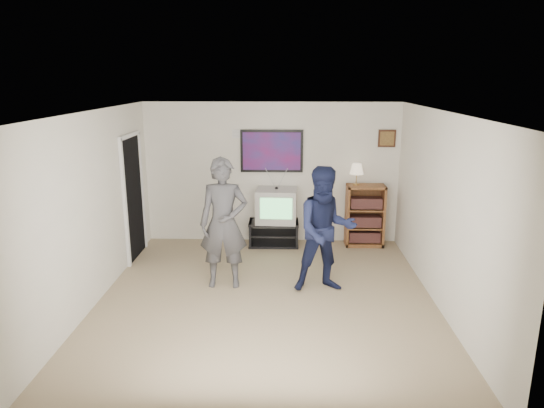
# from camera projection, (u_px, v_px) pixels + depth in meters

# --- Properties ---
(room_shell) EXTENTS (4.51, 5.00, 2.51)m
(room_shell) POSITION_uv_depth(u_px,v_px,m) (267.00, 204.00, 6.54)
(room_shell) COLOR #8E735A
(room_shell) RESTS_ON ground
(media_stand) EXTENTS (0.88, 0.49, 0.44)m
(media_stand) POSITION_uv_depth(u_px,v_px,m) (274.00, 233.00, 8.63)
(media_stand) COLOR black
(media_stand) RESTS_ON room_shell
(crt_television) EXTENTS (0.72, 0.62, 0.59)m
(crt_television) POSITION_uv_depth(u_px,v_px,m) (276.00, 205.00, 8.49)
(crt_television) COLOR #ACABA6
(crt_television) RESTS_ON media_stand
(bookshelf) EXTENTS (0.66, 0.38, 1.09)m
(bookshelf) POSITION_uv_depth(u_px,v_px,m) (365.00, 215.00, 8.54)
(bookshelf) COLOR brown
(bookshelf) RESTS_ON room_shell
(table_lamp) EXTENTS (0.24, 0.24, 0.38)m
(table_lamp) POSITION_uv_depth(u_px,v_px,m) (357.00, 174.00, 8.40)
(table_lamp) COLOR beige
(table_lamp) RESTS_ON bookshelf
(person_tall) EXTENTS (0.70, 0.48, 1.86)m
(person_tall) POSITION_uv_depth(u_px,v_px,m) (224.00, 223.00, 6.78)
(person_tall) COLOR #3E3E41
(person_tall) RESTS_ON room_shell
(person_short) EXTENTS (0.94, 0.78, 1.76)m
(person_short) POSITION_uv_depth(u_px,v_px,m) (326.00, 230.00, 6.64)
(person_short) COLOR #141A39
(person_short) RESTS_ON room_shell
(controller_left) EXTENTS (0.08, 0.12, 0.03)m
(controller_left) POSITION_uv_depth(u_px,v_px,m) (230.00, 201.00, 6.95)
(controller_left) COLOR white
(controller_left) RESTS_ON person_tall
(controller_right) EXTENTS (0.07, 0.13, 0.04)m
(controller_right) POSITION_uv_depth(u_px,v_px,m) (329.00, 215.00, 6.86)
(controller_right) COLOR white
(controller_right) RESTS_ON person_short
(poster) EXTENTS (1.10, 0.03, 0.75)m
(poster) POSITION_uv_depth(u_px,v_px,m) (272.00, 151.00, 8.50)
(poster) COLOR black
(poster) RESTS_ON room_shell
(air_vent) EXTENTS (0.28, 0.02, 0.14)m
(air_vent) POSITION_uv_depth(u_px,v_px,m) (240.00, 134.00, 8.44)
(air_vent) COLOR white
(air_vent) RESTS_ON room_shell
(small_picture) EXTENTS (0.30, 0.03, 0.30)m
(small_picture) POSITION_uv_depth(u_px,v_px,m) (387.00, 138.00, 8.39)
(small_picture) COLOR black
(small_picture) RESTS_ON room_shell
(doorway) EXTENTS (0.03, 0.85, 2.00)m
(doorway) POSITION_uv_depth(u_px,v_px,m) (133.00, 198.00, 7.88)
(doorway) COLOR black
(doorway) RESTS_ON room_shell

